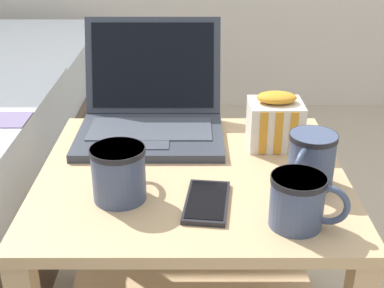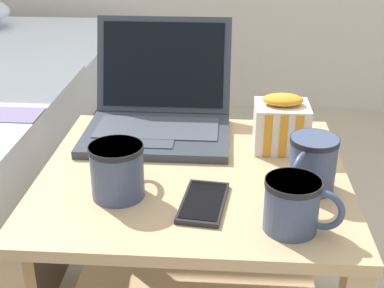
{
  "view_description": "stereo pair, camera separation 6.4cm",
  "coord_description": "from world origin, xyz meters",
  "px_view_note": "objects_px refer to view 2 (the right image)",
  "views": [
    {
      "loc": [
        0.0,
        -0.94,
        0.96
      ],
      "look_at": [
        0.0,
        -0.04,
        0.55
      ],
      "focal_mm": 50.0,
      "sensor_mm": 36.0,
      "label": 1
    },
    {
      "loc": [
        0.06,
        -0.94,
        0.96
      ],
      "look_at": [
        0.0,
        -0.04,
        0.55
      ],
      "focal_mm": 50.0,
      "sensor_mm": 36.0,
      "label": 2
    }
  ],
  "objects_px": {
    "laptop": "(159,111)",
    "mug_mid_center": "(118,168)",
    "mug_front_left": "(312,162)",
    "snack_bag": "(281,124)",
    "mug_front_right": "(294,203)",
    "cell_phone": "(203,202)"
  },
  "relations": [
    {
      "from": "laptop",
      "to": "snack_bag",
      "type": "relative_size",
      "value": 2.66
    },
    {
      "from": "mug_front_left",
      "to": "mug_mid_center",
      "type": "height_order",
      "value": "mug_front_left"
    },
    {
      "from": "laptop",
      "to": "mug_front_right",
      "type": "bearing_deg",
      "value": -55.57
    },
    {
      "from": "mug_front_left",
      "to": "mug_mid_center",
      "type": "xyz_separation_m",
      "value": [
        -0.35,
        -0.04,
        -0.0
      ]
    },
    {
      "from": "mug_front_right",
      "to": "snack_bag",
      "type": "xyz_separation_m",
      "value": [
        0.0,
        0.32,
        0.01
      ]
    },
    {
      "from": "laptop",
      "to": "mug_mid_center",
      "type": "height_order",
      "value": "laptop"
    },
    {
      "from": "mug_front_left",
      "to": "mug_front_right",
      "type": "bearing_deg",
      "value": -108.8
    },
    {
      "from": "laptop",
      "to": "cell_phone",
      "type": "xyz_separation_m",
      "value": [
        0.12,
        -0.33,
        -0.04
      ]
    },
    {
      "from": "mug_front_right",
      "to": "snack_bag",
      "type": "bearing_deg",
      "value": 89.12
    },
    {
      "from": "mug_mid_center",
      "to": "snack_bag",
      "type": "distance_m",
      "value": 0.38
    },
    {
      "from": "mug_front_left",
      "to": "cell_phone",
      "type": "distance_m",
      "value": 0.21
    },
    {
      "from": "laptop",
      "to": "mug_mid_center",
      "type": "xyz_separation_m",
      "value": [
        -0.04,
        -0.3,
        0.01
      ]
    },
    {
      "from": "mug_front_left",
      "to": "cell_phone",
      "type": "height_order",
      "value": "mug_front_left"
    },
    {
      "from": "laptop",
      "to": "mug_front_left",
      "type": "distance_m",
      "value": 0.41
    },
    {
      "from": "laptop",
      "to": "mug_front_left",
      "type": "height_order",
      "value": "laptop"
    },
    {
      "from": "mug_mid_center",
      "to": "snack_bag",
      "type": "height_order",
      "value": "snack_bag"
    },
    {
      "from": "mug_mid_center",
      "to": "cell_phone",
      "type": "xyz_separation_m",
      "value": [
        0.16,
        -0.02,
        -0.05
      ]
    },
    {
      "from": "laptop",
      "to": "mug_front_left",
      "type": "bearing_deg",
      "value": -39.32
    },
    {
      "from": "laptop",
      "to": "mug_front_left",
      "type": "relative_size",
      "value": 2.61
    },
    {
      "from": "mug_front_left",
      "to": "snack_bag",
      "type": "height_order",
      "value": "snack_bag"
    },
    {
      "from": "laptop",
      "to": "snack_bag",
      "type": "bearing_deg",
      "value": -15.79
    },
    {
      "from": "laptop",
      "to": "mug_front_left",
      "type": "xyz_separation_m",
      "value": [
        0.32,
        -0.26,
        0.01
      ]
    }
  ]
}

